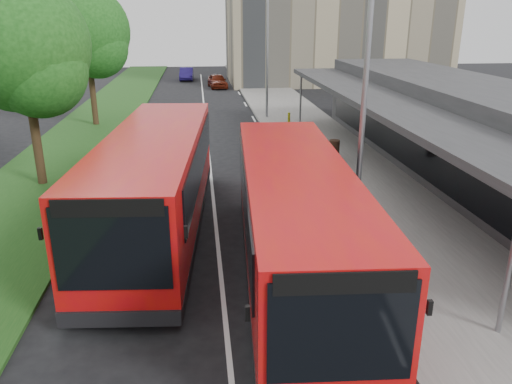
# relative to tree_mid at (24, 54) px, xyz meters

# --- Properties ---
(ground) EXTENTS (120.00, 120.00, 0.00)m
(ground) POSITION_rel_tree_mid_xyz_m (7.01, -9.05, -5.27)
(ground) COLOR black
(ground) RESTS_ON ground
(pavement) EXTENTS (5.00, 80.00, 0.15)m
(pavement) POSITION_rel_tree_mid_xyz_m (13.01, 10.95, -5.19)
(pavement) COLOR slate
(pavement) RESTS_ON ground
(grass_verge) EXTENTS (5.00, 80.00, 0.10)m
(grass_verge) POSITION_rel_tree_mid_xyz_m (0.01, 10.95, -5.22)
(grass_verge) COLOR #1A4516
(grass_verge) RESTS_ON ground
(lane_centre_line) EXTENTS (0.12, 70.00, 0.01)m
(lane_centre_line) POSITION_rel_tree_mid_xyz_m (7.01, 5.95, -5.26)
(lane_centre_line) COLOR silver
(lane_centre_line) RESTS_ON ground
(kerb_dashes) EXTENTS (0.12, 56.00, 0.01)m
(kerb_dashes) POSITION_rel_tree_mid_xyz_m (10.31, 9.95, -5.26)
(kerb_dashes) COLOR silver
(kerb_dashes) RESTS_ON ground
(station_building) EXTENTS (7.70, 26.00, 4.00)m
(station_building) POSITION_rel_tree_mid_xyz_m (17.87, -1.05, -3.23)
(station_building) COLOR #2C2C2E
(station_building) RESTS_ON ground
(tree_mid) EXTENTS (5.08, 5.08, 8.16)m
(tree_mid) POSITION_rel_tree_mid_xyz_m (0.00, 0.00, 0.00)
(tree_mid) COLOR #342415
(tree_mid) RESTS_ON ground
(tree_far) EXTENTS (5.26, 5.26, 8.45)m
(tree_far) POSITION_rel_tree_mid_xyz_m (-0.00, 12.00, 0.19)
(tree_far) COLOR #342415
(tree_far) RESTS_ON ground
(lamp_post_near) EXTENTS (1.44, 0.28, 8.00)m
(lamp_post_near) POSITION_rel_tree_mid_xyz_m (11.13, -7.05, -0.55)
(lamp_post_near) COLOR gray
(lamp_post_near) RESTS_ON pavement
(lamp_post_far) EXTENTS (1.44, 0.28, 8.00)m
(lamp_post_far) POSITION_rel_tree_mid_xyz_m (11.13, 12.95, -0.55)
(lamp_post_far) COLOR gray
(lamp_post_far) RESTS_ON pavement
(bus_main) EXTENTS (3.45, 11.14, 3.11)m
(bus_main) POSITION_rel_tree_mid_xyz_m (8.99, -8.84, -3.67)
(bus_main) COLOR #B21109
(bus_main) RESTS_ON ground
(bus_second) EXTENTS (3.84, 11.64, 3.25)m
(bus_second) POSITION_rel_tree_mid_xyz_m (5.16, -5.38, -3.60)
(bus_second) COLOR #B21109
(bus_second) RESTS_ON ground
(litter_bin) EXTENTS (0.64, 0.64, 0.91)m
(litter_bin) POSITION_rel_tree_mid_xyz_m (12.98, 2.00, -4.66)
(litter_bin) COLOR #321F14
(litter_bin) RESTS_ON pavement
(bollard) EXTENTS (0.20, 0.20, 0.97)m
(bollard) POSITION_rel_tree_mid_xyz_m (12.04, 9.03, -4.63)
(bollard) COLOR #F8F90D
(bollard) RESTS_ON pavement
(car_near) EXTENTS (2.04, 4.12, 1.35)m
(car_near) POSITION_rel_tree_mid_xyz_m (8.52, 28.83, -4.59)
(car_near) COLOR #58190C
(car_near) RESTS_ON ground
(car_far) EXTENTS (1.52, 4.07, 1.33)m
(car_far) POSITION_rel_tree_mid_xyz_m (5.43, 35.60, -4.60)
(car_far) COLOR navy
(car_far) RESTS_ON ground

